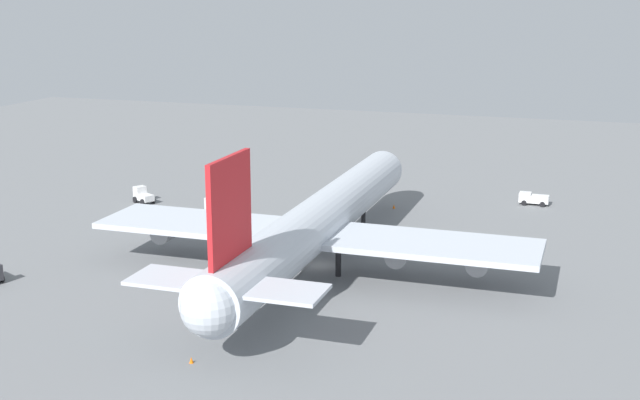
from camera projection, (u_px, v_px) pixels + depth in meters
name	position (u px, v px, depth m)	size (l,w,h in m)	color
ground_plane	(320.00, 265.00, 105.86)	(274.33, 274.33, 0.00)	slate
cargo_airplane	(319.00, 221.00, 104.10)	(68.58, 54.07, 18.76)	silver
catering_truck	(533.00, 198.00, 135.71)	(2.45, 4.65, 1.92)	white
pushback_tractor	(220.00, 205.00, 131.30)	(4.75, 4.73, 2.30)	silver
cargo_loader	(143.00, 195.00, 136.89)	(3.55, 4.06, 2.59)	white
safety_cone_nose	(394.00, 206.00, 133.59)	(0.44, 0.44, 0.63)	orange
safety_cone_tail	(191.00, 360.00, 78.04)	(0.41, 0.41, 0.59)	orange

